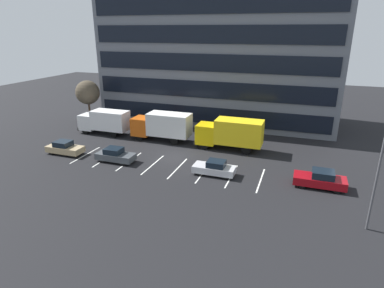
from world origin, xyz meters
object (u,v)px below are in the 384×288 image
object	(u,v)px
box_truck_orange	(162,125)
bare_tree	(88,93)
street_light	(381,169)
sedan_charcoal	(115,155)
box_truck_yellow_all	(230,133)
sedan_maroon	(320,179)
sedan_silver	(215,168)
sedan_tan	(65,148)
box_truck_white	(105,121)

from	to	relation	value
box_truck_orange	bare_tree	bearing A→B (deg)	165.57
street_light	box_truck_orange	bearing A→B (deg)	149.04
sedan_charcoal	bare_tree	world-z (taller)	bare_tree
bare_tree	box_truck_orange	bearing A→B (deg)	-14.43
box_truck_yellow_all	sedan_maroon	bearing A→B (deg)	-35.09
sedan_charcoal	sedan_silver	distance (m)	10.92
box_truck_orange	sedan_silver	size ratio (longest dim) A/B	1.89
sedan_charcoal	sedan_maroon	xyz separation A→B (m)	(20.53, 0.83, 0.05)
sedan_maroon	street_light	distance (m)	7.71
sedan_charcoal	sedan_maroon	distance (m)	20.55
sedan_charcoal	sedan_tan	size ratio (longest dim) A/B	1.00
sedan_maroon	sedan_silver	distance (m)	9.63
box_truck_white	street_light	size ratio (longest dim) A/B	0.95
box_truck_white	box_truck_yellow_all	distance (m)	17.25
box_truck_yellow_all	sedan_charcoal	size ratio (longest dim) A/B	1.87
sedan_charcoal	bare_tree	distance (m)	16.71
sedan_maroon	box_truck_yellow_all	bearing A→B (deg)	144.91
sedan_silver	sedan_tan	distance (m)	17.55
sedan_charcoal	bare_tree	xyz separation A→B (m)	(-11.44, 11.50, 4.02)
box_truck_yellow_all	sedan_tan	world-z (taller)	box_truck_yellow_all
box_truck_white	sedan_silver	xyz separation A→B (m)	(17.44, -7.75, -1.14)
sedan_charcoal	sedan_maroon	size ratio (longest dim) A/B	0.93
sedan_silver	bare_tree	bearing A→B (deg)	153.29
sedan_silver	street_light	xyz separation A→B (m)	(12.79, -5.27, 3.96)
box_truck_orange	sedan_charcoal	size ratio (longest dim) A/B	1.84
box_truck_orange	sedan_maroon	size ratio (longest dim) A/B	1.72
sedan_maroon	sedan_tan	size ratio (longest dim) A/B	1.07
sedan_tan	box_truck_yellow_all	bearing A→B (deg)	23.87
bare_tree	sedan_maroon	bearing A→B (deg)	-18.45
box_truck_yellow_all	sedan_tan	bearing A→B (deg)	-156.13
street_light	bare_tree	size ratio (longest dim) A/B	1.14
bare_tree	sedan_charcoal	bearing A→B (deg)	-45.16
box_truck_white	sedan_maroon	size ratio (longest dim) A/B	1.56
box_truck_yellow_all	sedan_maroon	size ratio (longest dim) A/B	1.74
bare_tree	sedan_tan	bearing A→B (deg)	-67.25
street_light	bare_tree	distance (m)	38.83
box_truck_yellow_all	sedan_maroon	world-z (taller)	box_truck_yellow_all
box_truck_orange	sedan_silver	world-z (taller)	box_truck_orange
box_truck_white	sedan_tan	distance (m)	8.03
sedan_silver	sedan_charcoal	bearing A→B (deg)	-178.67
sedan_tan	street_light	size ratio (longest dim) A/B	0.57
box_truck_white	sedan_tan	size ratio (longest dim) A/B	1.67
street_light	sedan_maroon	bearing A→B (deg)	118.44
box_truck_yellow_all	sedan_silver	size ratio (longest dim) A/B	1.92
sedan_charcoal	sedan_silver	size ratio (longest dim) A/B	1.03
box_truck_orange	sedan_tan	world-z (taller)	box_truck_orange
sedan_silver	bare_tree	size ratio (longest dim) A/B	0.63
sedan_maroon	box_truck_white	bearing A→B (deg)	165.16
sedan_tan	box_truck_orange	bearing A→B (deg)	43.38
sedan_maroon	street_light	xyz separation A→B (m)	(3.17, -5.85, 3.89)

